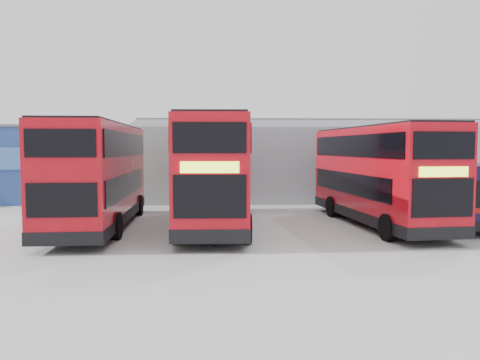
{
  "coord_description": "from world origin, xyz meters",
  "views": [
    {
      "loc": [
        -0.73,
        -15.67,
        3.69
      ],
      "look_at": [
        0.07,
        7.05,
        2.1
      ],
      "focal_mm": 35.0,
      "sensor_mm": 36.0,
      "label": 1
    }
  ],
  "objects_px": {
    "double_decker_right": "(377,176)",
    "office_block": "(37,163)",
    "maintenance_shed": "(337,162)",
    "double_decker_centre": "(215,173)",
    "double_decker_left": "(99,176)",
    "single_decker_blue": "(443,191)"
  },
  "relations": [
    {
      "from": "double_decker_right",
      "to": "office_block",
      "type": "bearing_deg",
      "value": 144.15
    },
    {
      "from": "office_block",
      "to": "maintenance_shed",
      "type": "bearing_deg",
      "value": 5.21
    },
    {
      "from": "double_decker_right",
      "to": "double_decker_centre",
      "type": "bearing_deg",
      "value": 174.65
    },
    {
      "from": "office_block",
      "to": "maintenance_shed",
      "type": "xyz_separation_m",
      "value": [
        22.0,
        2.01,
        0.02
      ]
    },
    {
      "from": "double_decker_left",
      "to": "double_decker_centre",
      "type": "distance_m",
      "value": 5.32
    },
    {
      "from": "double_decker_left",
      "to": "single_decker_blue",
      "type": "height_order",
      "value": "double_decker_left"
    },
    {
      "from": "double_decker_left",
      "to": "double_decker_centre",
      "type": "relative_size",
      "value": 0.96
    },
    {
      "from": "office_block",
      "to": "double_decker_left",
      "type": "bearing_deg",
      "value": -58.19
    },
    {
      "from": "maintenance_shed",
      "to": "double_decker_centre",
      "type": "xyz_separation_m",
      "value": [
        -9.12,
        -13.87,
        -0.12
      ]
    },
    {
      "from": "office_block",
      "to": "single_decker_blue",
      "type": "bearing_deg",
      "value": -22.4
    },
    {
      "from": "single_decker_blue",
      "to": "double_decker_centre",
      "type": "bearing_deg",
      "value": 11.9
    },
    {
      "from": "double_decker_right",
      "to": "double_decker_left",
      "type": "bearing_deg",
      "value": 175.89
    },
    {
      "from": "maintenance_shed",
      "to": "double_decker_centre",
      "type": "height_order",
      "value": "maintenance_shed"
    },
    {
      "from": "single_decker_blue",
      "to": "double_decker_left",
      "type": "bearing_deg",
      "value": 10.45
    },
    {
      "from": "office_block",
      "to": "single_decker_blue",
      "type": "relative_size",
      "value": 1.12
    },
    {
      "from": "maintenance_shed",
      "to": "double_decker_centre",
      "type": "distance_m",
      "value": 16.59
    },
    {
      "from": "office_block",
      "to": "single_decker_blue",
      "type": "height_order",
      "value": "office_block"
    },
    {
      "from": "double_decker_left",
      "to": "double_decker_centre",
      "type": "height_order",
      "value": "double_decker_centre"
    },
    {
      "from": "office_block",
      "to": "maintenance_shed",
      "type": "relative_size",
      "value": 0.4
    },
    {
      "from": "office_block",
      "to": "maintenance_shed",
      "type": "height_order",
      "value": "maintenance_shed"
    },
    {
      "from": "double_decker_right",
      "to": "single_decker_blue",
      "type": "relative_size",
      "value": 1.02
    },
    {
      "from": "double_decker_centre",
      "to": "double_decker_right",
      "type": "distance_m",
      "value": 7.69
    }
  ]
}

